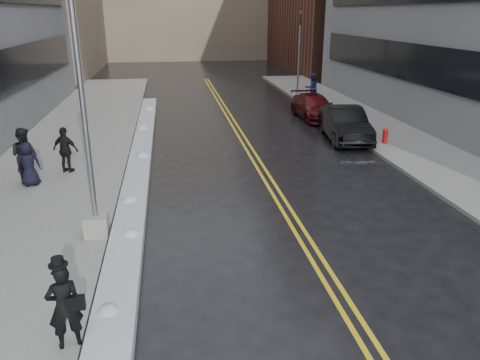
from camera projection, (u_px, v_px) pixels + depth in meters
name	position (u px, v px, depth m)	size (l,w,h in m)	color
ground	(222.00, 266.00, 11.88)	(160.00, 160.00, 0.00)	black
sidewalk_west	(64.00, 158.00, 20.34)	(5.50, 50.00, 0.15)	gray
sidewalk_east	(404.00, 144.00, 22.57)	(4.00, 50.00, 0.15)	gray
lane_line_left	(248.00, 152.00, 21.51)	(0.12, 50.00, 0.01)	gold
lane_line_right	(254.00, 152.00, 21.55)	(0.12, 50.00, 0.01)	gold
snow_ridge	(139.00, 167.00, 18.92)	(0.90, 30.00, 0.34)	#B8BAC1
lamppost	(88.00, 154.00, 12.42)	(0.65, 0.65, 7.62)	gray
fire_hydrant	(385.00, 135.00, 22.27)	(0.26, 0.26, 0.73)	maroon
traffic_signal	(299.00, 50.00, 34.24)	(0.16, 0.20, 6.00)	gray
pedestrian_fedora	(64.00, 307.00, 8.56)	(0.62, 0.41, 1.71)	black
pedestrian_b	(25.00, 156.00, 16.91)	(1.01, 0.78, 2.07)	black
pedestrian_c	(29.00, 164.00, 16.70)	(0.79, 0.51, 1.62)	black
pedestrian_d	(66.00, 150.00, 18.08)	(1.05, 0.44, 1.80)	black
pedestrian_east	(312.00, 88.00, 32.28)	(0.95, 0.74, 1.96)	navy
car_black	(345.00, 124.00, 23.25)	(1.74, 4.99, 1.64)	black
car_maroon	(314.00, 107.00, 28.12)	(1.95, 4.80, 1.39)	#410A0D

